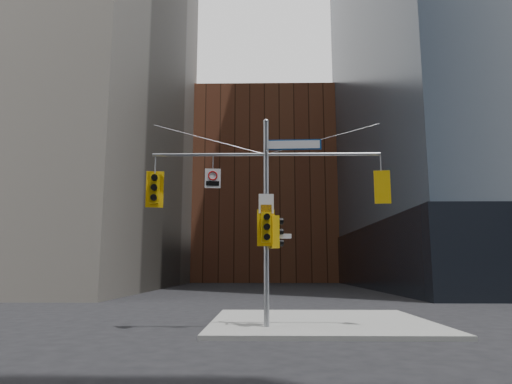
{
  "coord_description": "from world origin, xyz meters",
  "views": [
    {
      "loc": [
        -0.07,
        -13.58,
        2.1
      ],
      "look_at": [
        -0.35,
        2.0,
        4.66
      ],
      "focal_mm": 32.0,
      "sensor_mm": 36.0,
      "label": 1
    }
  ],
  "objects_px": {
    "traffic_light_east_arm": "(382,188)",
    "regulatory_sign_arm": "(213,178)",
    "signal_assembly": "(266,199)",
    "traffic_light_pole_side": "(276,232)",
    "street_sign_blade": "(294,145)",
    "traffic_light_west_arm": "(154,189)",
    "traffic_light_pole_front": "(266,227)"
  },
  "relations": [
    {
      "from": "traffic_light_east_arm",
      "to": "regulatory_sign_arm",
      "type": "bearing_deg",
      "value": 7.45
    },
    {
      "from": "signal_assembly",
      "to": "traffic_light_west_arm",
      "type": "distance_m",
      "value": 3.91
    },
    {
      "from": "traffic_light_pole_side",
      "to": "traffic_light_east_arm",
      "type": "bearing_deg",
      "value": -105.25
    },
    {
      "from": "signal_assembly",
      "to": "traffic_light_pole_front",
      "type": "xyz_separation_m",
      "value": [
        -0.0,
        -0.27,
        -1.0
      ]
    },
    {
      "from": "signal_assembly",
      "to": "traffic_light_west_arm",
      "type": "relative_size",
      "value": 6.2
    },
    {
      "from": "signal_assembly",
      "to": "traffic_light_pole_front",
      "type": "bearing_deg",
      "value": -90.12
    },
    {
      "from": "traffic_light_east_arm",
      "to": "traffic_light_pole_side",
      "type": "distance_m",
      "value": 3.97
    },
    {
      "from": "traffic_light_pole_front",
      "to": "street_sign_blade",
      "type": "height_order",
      "value": "street_sign_blade"
    },
    {
      "from": "signal_assembly",
      "to": "regulatory_sign_arm",
      "type": "distance_m",
      "value": 2.01
    },
    {
      "from": "traffic_light_west_arm",
      "to": "regulatory_sign_arm",
      "type": "relative_size",
      "value": 1.89
    },
    {
      "from": "traffic_light_east_arm",
      "to": "traffic_light_pole_side",
      "type": "height_order",
      "value": "traffic_light_east_arm"
    },
    {
      "from": "traffic_light_east_arm",
      "to": "traffic_light_pole_side",
      "type": "bearing_deg",
      "value": 6.97
    },
    {
      "from": "signal_assembly",
      "to": "traffic_light_pole_side",
      "type": "height_order",
      "value": "signal_assembly"
    },
    {
      "from": "traffic_light_pole_front",
      "to": "street_sign_blade",
      "type": "xyz_separation_m",
      "value": [
        0.98,
        0.27,
        2.93
      ]
    },
    {
      "from": "traffic_light_east_arm",
      "to": "traffic_light_pole_front",
      "type": "bearing_deg",
      "value": 11.09
    },
    {
      "from": "traffic_light_east_arm",
      "to": "traffic_light_pole_front",
      "type": "height_order",
      "value": "traffic_light_east_arm"
    },
    {
      "from": "traffic_light_pole_front",
      "to": "traffic_light_pole_side",
      "type": "bearing_deg",
      "value": 36.06
    },
    {
      "from": "traffic_light_pole_side",
      "to": "traffic_light_west_arm",
      "type": "bearing_deg",
      "value": 75.11
    },
    {
      "from": "traffic_light_east_arm",
      "to": "regulatory_sign_arm",
      "type": "height_order",
      "value": "regulatory_sign_arm"
    },
    {
      "from": "traffic_light_pole_front",
      "to": "regulatory_sign_arm",
      "type": "height_order",
      "value": "regulatory_sign_arm"
    },
    {
      "from": "traffic_light_west_arm",
      "to": "regulatory_sign_arm",
      "type": "bearing_deg",
      "value": -10.94
    },
    {
      "from": "traffic_light_west_arm",
      "to": "traffic_light_east_arm",
      "type": "xyz_separation_m",
      "value": [
        7.89,
        -0.01,
        0.0
      ]
    },
    {
      "from": "signal_assembly",
      "to": "street_sign_blade",
      "type": "xyz_separation_m",
      "value": [
        0.98,
        0.0,
        1.93
      ]
    },
    {
      "from": "signal_assembly",
      "to": "regulatory_sign_arm",
      "type": "height_order",
      "value": "signal_assembly"
    },
    {
      "from": "traffic_light_pole_front",
      "to": "street_sign_blade",
      "type": "bearing_deg",
      "value": 10.11
    },
    {
      "from": "signal_assembly",
      "to": "traffic_light_pole_front",
      "type": "relative_size",
      "value": 6.43
    },
    {
      "from": "signal_assembly",
      "to": "traffic_light_pole_front",
      "type": "height_order",
      "value": "signal_assembly"
    },
    {
      "from": "street_sign_blade",
      "to": "traffic_light_pole_front",
      "type": "bearing_deg",
      "value": -162.79
    },
    {
      "from": "regulatory_sign_arm",
      "to": "traffic_light_west_arm",
      "type": "bearing_deg",
      "value": 172.69
    },
    {
      "from": "traffic_light_east_arm",
      "to": "street_sign_blade",
      "type": "relative_size",
      "value": 0.6
    },
    {
      "from": "traffic_light_pole_side",
      "to": "street_sign_blade",
      "type": "relative_size",
      "value": 0.58
    },
    {
      "from": "signal_assembly",
      "to": "traffic_light_pole_side",
      "type": "distance_m",
      "value": 1.18
    }
  ]
}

